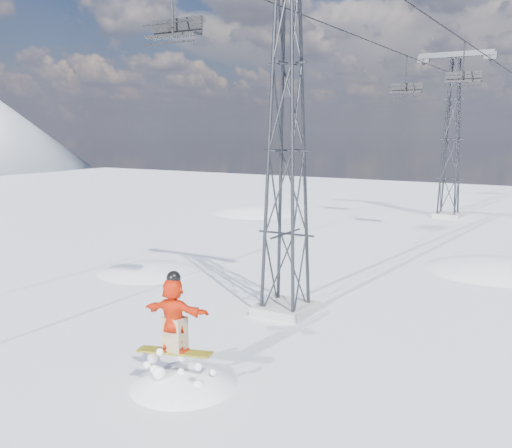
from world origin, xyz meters
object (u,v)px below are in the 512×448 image
(lift_tower_far, at_px, (452,140))
(snowboarder_jump, at_px, (184,447))
(lift_chair_near, at_px, (174,29))
(lift_tower_near, at_px, (287,152))

(lift_tower_far, height_order, snowboarder_jump, lift_tower_far)
(snowboarder_jump, distance_m, lift_chair_near, 11.48)
(lift_tower_far, relative_size, lift_chair_near, 5.10)
(snowboarder_jump, bearing_deg, lift_tower_far, 90.82)
(lift_tower_far, height_order, lift_chair_near, lift_tower_far)
(lift_tower_far, bearing_deg, snowboarder_jump, -89.18)
(lift_tower_near, height_order, snowboarder_jump, lift_tower_near)
(lift_tower_near, distance_m, lift_chair_near, 5.13)
(snowboarder_jump, height_order, lift_chair_near, lift_chair_near)
(lift_tower_far, xyz_separation_m, lift_chair_near, (-2.20, -27.93, 3.59))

